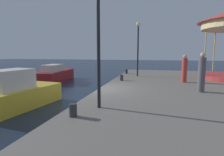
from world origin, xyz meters
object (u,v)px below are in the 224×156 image
object	(u,v)px
bollard_center	(73,110)
lamp_post_mid_promenade	(138,40)
person_far_corner	(184,69)
bollard_south	(122,78)
person_near_carousel	(202,74)
motorboat_red	(55,75)
motorboat_yellow	(18,94)
lamp_post_near_edge	(98,26)
bollard_north	(126,71)

from	to	relation	value
bollard_center	lamp_post_mid_promenade	bearing A→B (deg)	84.48
person_far_corner	bollard_south	bearing A→B (deg)	-176.94
bollard_center	person_near_carousel	world-z (taller)	person_near_carousel
bollard_south	bollard_center	distance (m)	7.56
motorboat_red	motorboat_yellow	distance (m)	8.57
lamp_post_near_edge	bollard_south	xyz separation A→B (m)	(-0.37, 6.49, -2.64)
motorboat_yellow	person_far_corner	xyz separation A→B (m)	(8.47, 5.18, 0.93)
lamp_post_near_edge	bollard_south	distance (m)	7.02
bollard_south	motorboat_red	bearing A→B (deg)	155.58
lamp_post_near_edge	person_far_corner	bearing A→B (deg)	60.61
motorboat_red	lamp_post_mid_promenade	xyz separation A→B (m)	(7.87, -0.51, 3.15)
lamp_post_near_edge	lamp_post_mid_promenade	xyz separation A→B (m)	(0.49, 9.16, 0.15)
motorboat_red	bollard_center	size ratio (longest dim) A/B	13.12
motorboat_red	bollard_north	world-z (taller)	motorboat_red
motorboat_red	lamp_post_mid_promenade	distance (m)	8.49
lamp_post_mid_promenade	bollard_north	size ratio (longest dim) A/B	10.95
bollard_north	person_near_carousel	bearing A→B (deg)	-55.86
bollard_south	person_far_corner	size ratio (longest dim) A/B	0.22
lamp_post_near_edge	person_near_carousel	xyz separation A→B (m)	(4.14, 3.68, -1.92)
lamp_post_near_edge	person_near_carousel	world-z (taller)	lamp_post_near_edge
bollard_north	person_far_corner	bearing A→B (deg)	-42.43
lamp_post_mid_promenade	person_near_carousel	bearing A→B (deg)	-56.34
motorboat_red	bollard_center	distance (m)	12.76
lamp_post_mid_promenade	bollard_south	distance (m)	3.95
bollard_center	bollard_north	bearing A→B (deg)	90.90
bollard_north	motorboat_red	bearing A→B (deg)	-170.46
person_far_corner	lamp_post_mid_promenade	bearing A→B (deg)	143.35
bollard_center	motorboat_yellow	bearing A→B (deg)	148.14
bollard_center	lamp_post_near_edge	bearing A→B (deg)	65.11
lamp_post_near_edge	lamp_post_mid_promenade	size ratio (longest dim) A/B	0.94
lamp_post_mid_promenade	motorboat_yellow	bearing A→B (deg)	-124.19
motorboat_yellow	bollard_north	xyz separation A→B (m)	(4.01, 9.26, 0.28)
bollard_south	bollard_center	world-z (taller)	same
motorboat_red	lamp_post_near_edge	distance (m)	12.53
bollard_north	person_far_corner	distance (m)	6.08
lamp_post_mid_promenade	bollard_north	xyz separation A→B (m)	(-1.17, 1.63, -2.79)
motorboat_yellow	person_near_carousel	bearing A→B (deg)	13.67
bollard_center	person_far_corner	xyz separation A→B (m)	(4.28, 7.79, 0.65)
bollard_north	motorboat_yellow	bearing A→B (deg)	-113.39
motorboat_yellow	bollard_center	bearing A→B (deg)	-31.86
bollard_north	person_near_carousel	distance (m)	8.63
bollard_north	bollard_south	distance (m)	4.32
person_far_corner	bollard_north	bearing A→B (deg)	137.57
motorboat_yellow	person_near_carousel	size ratio (longest dim) A/B	2.34
bollard_south	person_near_carousel	xyz separation A→B (m)	(4.51, -2.81, 0.72)
lamp_post_mid_promenade	person_near_carousel	size ratio (longest dim) A/B	2.25
lamp_post_near_edge	bollard_north	bearing A→B (deg)	93.62
bollard_north	person_near_carousel	world-z (taller)	person_near_carousel
lamp_post_near_edge	person_near_carousel	distance (m)	5.86
motorboat_red	lamp_post_near_edge	xyz separation A→B (m)	(7.37, -9.67, 3.00)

